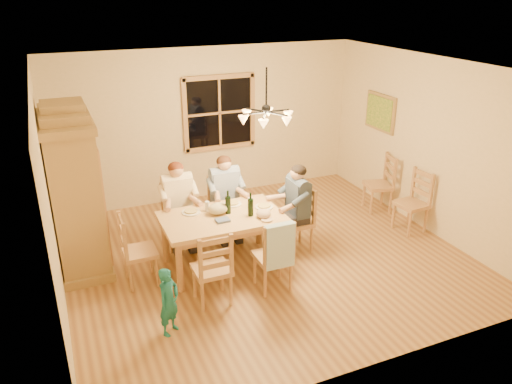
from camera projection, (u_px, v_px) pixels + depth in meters
name	position (u px, v px, depth m)	size (l,w,h in m)	color
floor	(265.00, 256.00, 7.27)	(5.50, 5.50, 0.00)	#915D34
ceiling	(267.00, 67.00, 6.23)	(5.50, 5.00, 0.02)	white
wall_back	(208.00, 124.00, 8.87)	(5.50, 0.02, 2.70)	beige
wall_left	(49.00, 200.00, 5.75)	(0.02, 5.00, 2.70)	beige
wall_right	(427.00, 145.00, 7.74)	(0.02, 5.00, 2.70)	beige
window	(219.00, 113.00, 8.84)	(1.30, 0.06, 1.30)	black
painting	(380.00, 112.00, 8.65)	(0.06, 0.78, 0.64)	#9E7F44
chandelier	(266.00, 116.00, 6.47)	(0.77, 0.68, 0.71)	black
armoire	(76.00, 194.00, 6.70)	(0.66, 1.40, 2.30)	#9E7F44
dining_table	(222.00, 223.00, 6.78)	(1.64, 1.00, 0.76)	tan
chair_far_left	(180.00, 228.00, 7.43)	(0.44, 0.42, 0.99)	#9D7445
chair_far_right	(226.00, 220.00, 7.69)	(0.44, 0.42, 0.99)	#9D7445
chair_near_left	(212.00, 280.00, 6.12)	(0.44, 0.42, 0.99)	#9D7445
chair_near_right	(273.00, 267.00, 6.41)	(0.44, 0.42, 0.99)	#9D7445
chair_end_left	(141.00, 262.00, 6.51)	(0.42, 0.44, 0.99)	#9D7445
chair_end_right	(296.00, 231.00, 7.32)	(0.42, 0.44, 0.99)	#9D7445
adult_woman	(178.00, 195.00, 7.22)	(0.40, 0.42, 0.87)	#F4E0BD
adult_plaid_man	(225.00, 187.00, 7.48)	(0.40, 0.42, 0.87)	#324D8A
adult_slate_man	(297.00, 198.00, 7.12)	(0.42, 0.40, 0.87)	#39465C
towel	(279.00, 246.00, 6.09)	(0.38, 0.10, 0.58)	#A3C5DD
wine_bottle_a	(228.00, 202.00, 6.76)	(0.08, 0.08, 0.33)	black
wine_bottle_b	(251.00, 204.00, 6.70)	(0.08, 0.08, 0.33)	black
plate_woman	(191.00, 212.00, 6.83)	(0.26, 0.26, 0.02)	white
plate_plaid	(232.00, 204.00, 7.09)	(0.26, 0.26, 0.02)	white
plate_slate	(264.00, 207.00, 6.99)	(0.26, 0.26, 0.02)	white
wine_glass_a	(207.00, 206.00, 6.87)	(0.06, 0.06, 0.14)	silver
wine_glass_b	(250.00, 202.00, 6.99)	(0.06, 0.06, 0.14)	silver
cap	(264.00, 214.00, 6.68)	(0.20, 0.20, 0.11)	tan
napkin	(223.00, 220.00, 6.59)	(0.18, 0.14, 0.03)	#4E5F90
cloth_bundle	(218.00, 209.00, 6.78)	(0.28, 0.22, 0.15)	tan
child	(169.00, 301.00, 5.52)	(0.30, 0.20, 0.82)	#1A6F77
chair_spare_front	(410.00, 213.00, 7.91)	(0.46, 0.48, 0.99)	#9D7445
chair_spare_back	(377.00, 193.00, 8.64)	(0.51, 0.53, 0.99)	#9D7445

